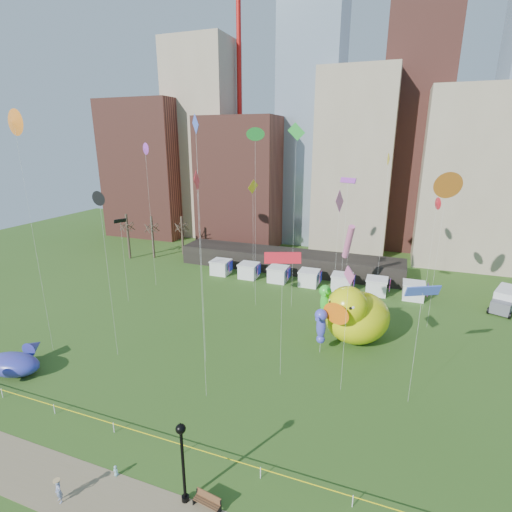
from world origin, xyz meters
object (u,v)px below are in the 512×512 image
at_px(park_bench, 208,501).
at_px(toddler, 116,471).
at_px(seahorse_purple, 321,323).
at_px(small_duck, 348,311).
at_px(box_truck, 505,299).
at_px(big_duck, 355,315).
at_px(lamppost, 182,454).
at_px(seahorse_green, 325,299).
at_px(woman, 59,491).
at_px(whale_inflatable, 14,363).

height_order(park_bench, toddler, park_bench).
relative_size(seahorse_purple, toddler, 6.38).
bearing_deg(small_duck, box_truck, 25.37).
bearing_deg(toddler, box_truck, 59.12).
xyz_separation_m(small_duck, park_bench, (-4.62, -28.71, -0.83)).
height_order(big_duck, toddler, big_duck).
xyz_separation_m(park_bench, lamppost, (-1.52, -0.09, 3.09)).
xyz_separation_m(seahorse_green, lamppost, (-4.03, -23.76, -1.10)).
xyz_separation_m(box_truck, woman, (-32.45, -42.60, -0.56)).
bearing_deg(big_duck, seahorse_green, -154.11).
bearing_deg(big_duck, whale_inflatable, -126.96).
bearing_deg(toddler, big_duck, 68.54).
distance_m(woman, toddler, 3.44).
bearing_deg(seahorse_green, park_bench, -97.76).
bearing_deg(seahorse_purple, small_duck, 90.10).
xyz_separation_m(seahorse_purple, woman, (-11.66, -23.04, -2.59)).
height_order(whale_inflatable, lamppost, lamppost).
relative_size(big_duck, box_truck, 1.50).
xyz_separation_m(seahorse_green, whale_inflatable, (-26.48, -17.46, -3.58)).
relative_size(whale_inflatable, park_bench, 3.85).
xyz_separation_m(lamppost, toddler, (-5.32, 0.00, -3.18)).
bearing_deg(whale_inflatable, toddler, -29.36).
bearing_deg(box_truck, small_duck, -128.72).
bearing_deg(lamppost, small_duck, 77.97).
relative_size(box_truck, woman, 4.20).
relative_size(big_duck, toddler, 12.79).
relative_size(small_duck, seahorse_green, 0.61).
height_order(lamppost, toddler, lamppost).
relative_size(small_duck, woman, 2.44).
distance_m(small_duck, woman, 34.34).
distance_m(seahorse_purple, toddler, 22.64).
height_order(whale_inflatable, woman, whale_inflatable).
bearing_deg(park_bench, seahorse_green, 91.65).
height_order(big_duck, lamppost, big_duck).
bearing_deg(park_bench, toddler, -171.57).
relative_size(big_duck, seahorse_purple, 2.01).
xyz_separation_m(park_bench, toddler, (-6.83, -0.09, -0.09)).
xyz_separation_m(whale_inflatable, lamppost, (22.46, -6.30, 2.48)).
distance_m(big_duck, toddler, 27.29).
xyz_separation_m(seahorse_purple, toddler, (-9.69, -20.24, -3.00)).
distance_m(seahorse_purple, whale_inflatable, 30.33).
relative_size(seahorse_purple, whale_inflatable, 0.70).
bearing_deg(box_truck, toddler, -106.20).
bearing_deg(seahorse_purple, big_duck, 62.23).
height_order(park_bench, lamppost, lamppost).
distance_m(whale_inflatable, lamppost, 23.45).
relative_size(big_duck, park_bench, 5.44).
bearing_deg(woman, box_truck, 72.57).
relative_size(lamppost, toddler, 7.45).
relative_size(whale_inflatable, toddler, 9.05).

